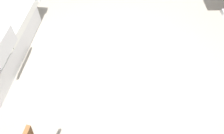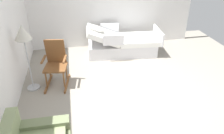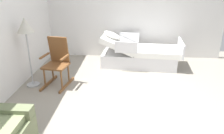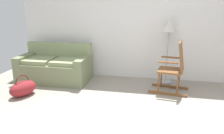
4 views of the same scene
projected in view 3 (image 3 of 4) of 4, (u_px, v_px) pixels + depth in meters
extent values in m
plane|color=gray|center=(134.00, 104.00, 4.13)|extent=(7.00, 7.00, 0.00)
cube|color=white|center=(134.00, 11.00, 6.28)|extent=(0.10, 5.11, 2.70)
cube|color=silver|center=(139.00, 59.00, 5.98)|extent=(1.02, 1.99, 0.35)
cube|color=white|center=(157.00, 51.00, 5.83)|extent=(1.00, 1.22, 0.14)
cube|color=white|center=(119.00, 43.00, 5.91)|extent=(0.98, 1.00, 0.47)
ellipsoid|color=white|center=(112.00, 35.00, 5.85)|extent=(0.38, 0.52, 0.30)
cube|color=silver|center=(126.00, 47.00, 5.39)|extent=(0.08, 0.56, 0.28)
cube|color=silver|center=(129.00, 38.00, 6.32)|extent=(0.08, 0.56, 0.28)
cube|color=silver|center=(181.00, 48.00, 5.71)|extent=(0.95, 0.12, 0.36)
cylinder|color=black|center=(107.00, 66.00, 5.81)|extent=(0.10, 0.10, 0.10)
cylinder|color=black|center=(111.00, 58.00, 6.47)|extent=(0.10, 0.10, 0.10)
cylinder|color=black|center=(170.00, 70.00, 5.59)|extent=(0.10, 0.10, 0.10)
cylinder|color=black|center=(167.00, 60.00, 6.25)|extent=(0.10, 0.10, 0.10)
cube|color=#737D57|center=(4.00, 125.00, 3.05)|extent=(0.18, 0.85, 0.60)
cube|color=brown|center=(49.00, 83.00, 4.93)|extent=(0.76, 0.15, 0.05)
cube|color=brown|center=(67.00, 85.00, 4.85)|extent=(0.76, 0.15, 0.05)
cylinder|color=brown|center=(61.00, 79.00, 4.60)|extent=(0.04, 0.04, 0.40)
cylinder|color=brown|center=(45.00, 77.00, 4.68)|extent=(0.04, 0.04, 0.40)
cylinder|color=brown|center=(68.00, 72.00, 4.93)|extent=(0.04, 0.04, 0.40)
cylinder|color=brown|center=(53.00, 71.00, 5.01)|extent=(0.04, 0.04, 0.40)
cube|color=brown|center=(56.00, 66.00, 4.73)|extent=(0.53, 0.54, 0.04)
cube|color=brown|center=(59.00, 50.00, 4.81)|extent=(0.18, 0.45, 0.60)
cube|color=brown|center=(65.00, 57.00, 4.59)|extent=(0.39, 0.10, 0.03)
cube|color=brown|center=(44.00, 56.00, 4.68)|extent=(0.39, 0.10, 0.03)
cylinder|color=#B2B5BA|center=(33.00, 85.00, 4.88)|extent=(0.28, 0.28, 0.03)
cylinder|color=#B2B5BA|center=(30.00, 59.00, 4.67)|extent=(0.03, 0.03, 1.15)
cone|color=beige|center=(25.00, 25.00, 4.40)|extent=(0.34, 0.34, 0.30)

